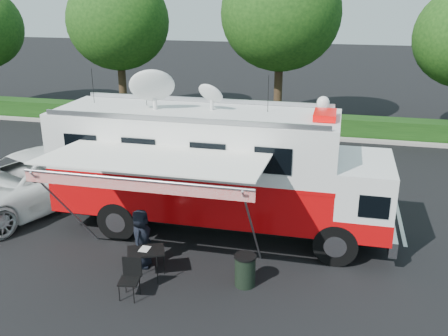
{
  "coord_description": "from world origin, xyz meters",
  "views": [
    {
      "loc": [
        3.35,
        -13.53,
        7.03
      ],
      "look_at": [
        0.0,
        0.5,
        1.9
      ],
      "focal_mm": 40.0,
      "sensor_mm": 36.0,
      "label": 1
    }
  ],
  "objects_px": {
    "command_truck": "(217,168)",
    "folding_table": "(146,252)",
    "trash_bin": "(245,270)",
    "white_suv": "(32,207)"
  },
  "relations": [
    {
      "from": "white_suv",
      "to": "trash_bin",
      "type": "relative_size",
      "value": 7.96
    },
    {
      "from": "command_truck",
      "to": "trash_bin",
      "type": "bearing_deg",
      "value": -63.12
    },
    {
      "from": "white_suv",
      "to": "trash_bin",
      "type": "bearing_deg",
      "value": 2.21
    },
    {
      "from": "trash_bin",
      "to": "folding_table",
      "type": "bearing_deg",
      "value": -174.94
    },
    {
      "from": "command_truck",
      "to": "white_suv",
      "type": "height_order",
      "value": "command_truck"
    },
    {
      "from": "command_truck",
      "to": "trash_bin",
      "type": "distance_m",
      "value": 3.53
    },
    {
      "from": "command_truck",
      "to": "folding_table",
      "type": "height_order",
      "value": "command_truck"
    },
    {
      "from": "folding_table",
      "to": "trash_bin",
      "type": "bearing_deg",
      "value": 5.06
    },
    {
      "from": "command_truck",
      "to": "white_suv",
      "type": "bearing_deg",
      "value": 177.66
    },
    {
      "from": "folding_table",
      "to": "white_suv",
      "type": "bearing_deg",
      "value": 149.39
    }
  ]
}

